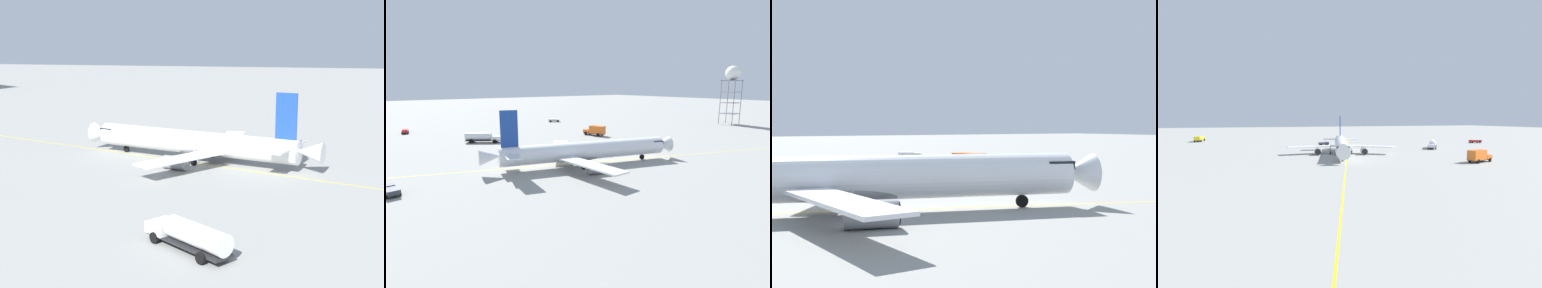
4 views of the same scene
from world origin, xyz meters
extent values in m
plane|color=gray|center=(0.00, 0.00, 0.00)|extent=(600.00, 600.00, 0.00)
cylinder|color=white|center=(-4.26, -2.63, 2.93)|extent=(12.83, 34.33, 3.66)
cone|color=white|center=(-9.23, -20.46, 2.93)|extent=(4.16, 3.82, 3.48)
cube|color=black|center=(-8.64, -18.34, 3.76)|extent=(3.64, 3.15, 0.70)
ellipsoid|color=slate|center=(-3.79, -0.96, 1.93)|extent=(6.52, 12.89, 2.01)
cube|color=white|center=(5.12, -2.43, 2.29)|extent=(13.67, 11.01, 0.28)
cube|color=white|center=(-12.17, 2.39, 2.29)|extent=(14.49, 4.38, 0.28)
cylinder|color=gray|center=(2.51, -3.79, 1.04)|extent=(2.95, 4.18, 2.01)
cylinder|color=black|center=(1.99, -5.66, 1.04)|extent=(1.69, 0.60, 1.71)
cylinder|color=gray|center=(-10.65, -0.12, 1.04)|extent=(2.95, 4.18, 2.01)
cylinder|color=black|center=(-11.17, -1.99, 1.04)|extent=(1.69, 0.60, 1.71)
cylinder|color=#9EA0A5|center=(-7.79, -15.30, 1.42)|extent=(0.20, 0.20, 1.74)
cylinder|color=black|center=(-7.79, -15.30, 0.55)|extent=(0.58, 1.14, 1.10)
cylinder|color=#9EA0A5|center=(-0.68, -1.83, 1.42)|extent=(0.20, 0.20, 1.74)
cylinder|color=black|center=(-0.68, -1.83, 0.55)|extent=(0.58, 1.14, 1.10)
cylinder|color=#9EA0A5|center=(-6.90, -0.09, 1.42)|extent=(0.20, 0.20, 1.74)
cylinder|color=black|center=(-6.90, -0.09, 0.55)|extent=(0.58, 1.14, 1.10)
cube|color=#232326|center=(23.76, -27.78, 0.60)|extent=(7.45, 3.91, 0.20)
cube|color=orange|center=(26.17, -27.09, 1.20)|extent=(2.72, 2.87, 1.00)
cube|color=black|center=(27.11, -26.83, 1.35)|extent=(0.62, 1.94, 0.56)
cube|color=orange|center=(22.63, -28.11, 1.90)|extent=(5.28, 3.60, 2.40)
cylinder|color=black|center=(25.84, -25.95, 0.50)|extent=(1.04, 0.54, 1.00)
cylinder|color=black|center=(26.50, -28.23, 0.50)|extent=(1.04, 0.54, 1.00)
cylinder|color=black|center=(21.23, -27.27, 0.50)|extent=(1.04, 0.54, 1.00)
cylinder|color=black|center=(21.88, -29.55, 0.50)|extent=(1.04, 0.54, 1.00)
cube|color=#232326|center=(62.50, -37.09, 0.50)|extent=(4.24, 5.04, 0.20)
cube|color=white|center=(61.58, -38.48, 0.88)|extent=(2.67, 2.44, 0.55)
cube|color=black|center=(61.24, -39.00, 0.96)|extent=(1.63, 1.11, 0.31)
cube|color=white|center=(62.95, -36.41, 0.95)|extent=(3.62, 3.86, 0.70)
cylinder|color=black|center=(62.52, -39.11, 0.40)|extent=(0.68, 0.82, 0.80)
cylinder|color=black|center=(60.64, -37.86, 0.40)|extent=(0.68, 0.82, 0.80)
cylinder|color=black|center=(64.28, -36.44, 0.40)|extent=(0.68, 0.82, 0.80)
cylinder|color=black|center=(62.40, -35.20, 0.40)|extent=(0.68, 0.82, 0.80)
cube|color=yellow|center=(-3.08, -4.36, 0.00)|extent=(51.06, 148.93, 0.01)
camera|label=1|loc=(77.73, 16.34, 19.05)|focal=50.38mm
camera|label=2|loc=(-53.33, 35.84, 16.17)|focal=29.53mm
camera|label=3|loc=(-46.88, 13.68, 7.29)|focal=51.62mm
camera|label=4|loc=(-30.39, -87.67, 10.78)|focal=28.35mm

